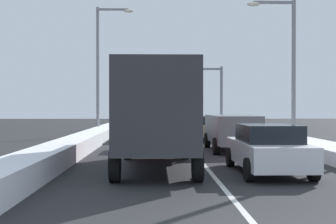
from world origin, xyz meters
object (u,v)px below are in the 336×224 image
traffic_light_gantry (198,83)px  street_lamp_right_mid (287,58)px  sedan_black_center_lane_second (156,133)px  street_lamp_left_mid (102,60)px  sedan_white_right_lane_nearest (268,149)px  sedan_tan_right_lane_third (208,128)px  suv_silver_center_lane_third (153,123)px  box_truck_center_lane_nearest (156,112)px  suv_gray_right_lane_second (232,129)px

traffic_light_gantry → street_lamp_right_mid: bearing=-82.4°
traffic_light_gantry → sedan_black_center_lane_second: bearing=-100.7°
sedan_black_center_lane_second → street_lamp_left_mid: street_lamp_left_mid is taller
sedan_white_right_lane_nearest → sedan_tan_right_lane_third: same height
sedan_tan_right_lane_third → street_lamp_left_mid: bearing=150.0°
sedan_tan_right_lane_third → street_lamp_right_mid: size_ratio=0.57×
sedan_tan_right_lane_third → suv_silver_center_lane_third: size_ratio=0.92×
street_lamp_left_mid → sedan_white_right_lane_nearest: bearing=-68.2°
box_truck_center_lane_nearest → suv_gray_right_lane_second: bearing=60.3°
suv_silver_center_lane_third → street_lamp_left_mid: size_ratio=0.53×
sedan_tan_right_lane_third → street_lamp_right_mid: (3.81, -3.94, 3.96)m
sedan_tan_right_lane_third → suv_silver_center_lane_third: suv_silver_center_lane_third is taller
sedan_white_right_lane_nearest → suv_gray_right_lane_second: 7.14m
traffic_light_gantry → street_lamp_right_mid: 21.01m
suv_gray_right_lane_second → box_truck_center_lane_nearest: bearing=-119.7°
sedan_white_right_lane_nearest → street_lamp_right_mid: street_lamp_right_mid is taller
sedan_black_center_lane_second → street_lamp_right_mid: (7.08, 1.84, 3.96)m
box_truck_center_lane_nearest → suv_silver_center_lane_third: (-0.20, 14.04, -0.88)m
street_lamp_left_mid → sedan_black_center_lane_second: bearing=-68.8°
sedan_black_center_lane_second → street_lamp_left_mid: (-3.83, 9.88, 4.67)m
street_lamp_right_mid → traffic_light_gantry: bearing=97.6°
sedan_black_center_lane_second → sedan_white_right_lane_nearest: bearing=-67.5°
sedan_white_right_lane_nearest → street_lamp_left_mid: street_lamp_left_mid is taller
box_truck_center_lane_nearest → traffic_light_gantry: size_ratio=0.95×
sedan_black_center_lane_second → suv_silver_center_lane_third: suv_silver_center_lane_third is taller
suv_silver_center_lane_third → sedan_white_right_lane_nearest: bearing=-76.4°
sedan_white_right_lane_nearest → sedan_black_center_lane_second: 9.05m
sedan_tan_right_lane_third → street_lamp_right_mid: 6.76m
sedan_tan_right_lane_third → traffic_light_gantry: (1.01, 16.89, 3.73)m
sedan_black_center_lane_second → suv_silver_center_lane_third: size_ratio=0.92×
suv_gray_right_lane_second → traffic_light_gantry: 24.15m
suv_gray_right_lane_second → street_lamp_left_mid: 14.06m
sedan_white_right_lane_nearest → sedan_tan_right_lane_third: size_ratio=1.00×
suv_gray_right_lane_second → box_truck_center_lane_nearest: box_truck_center_lane_nearest is taller
box_truck_center_lane_nearest → sedan_black_center_lane_second: size_ratio=1.60×
sedan_tan_right_lane_third → box_truck_center_lane_nearest: size_ratio=0.63×
sedan_black_center_lane_second → suv_silver_center_lane_third: (-0.17, 6.61, 0.25)m
sedan_white_right_lane_nearest → street_lamp_right_mid: bearing=70.4°
sedan_black_center_lane_second → street_lamp_left_mid: size_ratio=0.49×
sedan_black_center_lane_second → suv_silver_center_lane_third: 6.61m
suv_silver_center_lane_third → street_lamp_right_mid: bearing=-33.3°
box_truck_center_lane_nearest → sedan_black_center_lane_second: (-0.03, 7.44, -1.14)m
suv_silver_center_lane_third → street_lamp_left_mid: street_lamp_left_mid is taller
suv_gray_right_lane_second → traffic_light_gantry: bearing=88.3°
suv_gray_right_lane_second → sedan_black_center_lane_second: suv_gray_right_lane_second is taller
suv_gray_right_lane_second → sedan_black_center_lane_second: size_ratio=1.09×
box_truck_center_lane_nearest → sedan_tan_right_lane_third: bearing=76.2°
sedan_tan_right_lane_third → traffic_light_gantry: size_ratio=0.60×
box_truck_center_lane_nearest → street_lamp_left_mid: size_ratio=0.78×
traffic_light_gantry → street_lamp_left_mid: 15.17m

